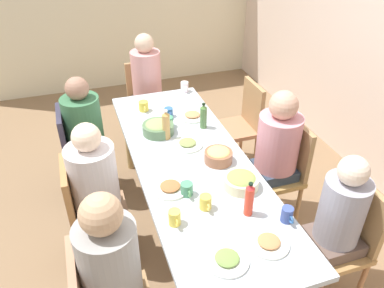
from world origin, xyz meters
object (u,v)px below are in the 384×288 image
at_px(cup_6, 144,106).
at_px(person_5, 276,147).
at_px(plate_2, 188,144).
at_px(cup_7, 187,189).
at_px(cup_5, 287,215).
at_px(person_2, 86,129).
at_px(cup_2, 169,112).
at_px(person_0, 147,82).
at_px(plate_0, 192,116).
at_px(bowl_2, 218,156).
at_px(bottle_1, 203,116).
at_px(cup_0, 185,87).
at_px(person_4, 96,184).
at_px(chair_0, 147,99).
at_px(chair_2, 79,150).
at_px(person_3, 113,271).
at_px(cup_1, 206,202).
at_px(cup_3, 175,218).
at_px(bowl_0, 241,181).
at_px(bottle_0, 166,125).
at_px(chair_6, 242,121).
at_px(person_1, 337,220).
at_px(bowl_1, 158,128).
at_px(bottle_2, 249,200).
at_px(chair_5, 283,168).
at_px(dining_table, 192,170).
at_px(plate_4, 269,243).
at_px(cup_4, 168,122).
at_px(chair_1, 344,237).
at_px(plate_3, 170,187).
at_px(chair_4, 88,210).

bearing_deg(cup_6, person_5, 44.83).
height_order(plate_2, cup_7, cup_7).
xyz_separation_m(person_5, cup_5, (0.75, -0.35, 0.07)).
height_order(person_2, cup_2, person_2).
relative_size(person_0, plate_0, 5.21).
relative_size(bowl_2, bottle_1, 0.92).
bearing_deg(cup_0, plate_0, -9.98).
bearing_deg(person_4, chair_0, 156.12).
height_order(chair_2, cup_2, chair_2).
height_order(person_3, plate_2, person_3).
relative_size(cup_1, cup_6, 0.92).
bearing_deg(person_4, cup_3, 35.32).
xyz_separation_m(bowl_0, bottle_1, (-0.80, 0.02, 0.06)).
xyz_separation_m(cup_1, bottle_0, (-0.86, -0.02, 0.07)).
distance_m(chair_0, chair_6, 1.10).
xyz_separation_m(person_0, person_1, (2.27, 0.69, -0.05)).
bearing_deg(bowl_1, cup_1, 3.62).
bearing_deg(bowl_0, bottle_2, -14.50).
distance_m(person_5, chair_6, 0.83).
distance_m(person_4, chair_5, 1.49).
height_order(person_4, cup_3, person_4).
relative_size(dining_table, cup_6, 19.68).
bearing_deg(cup_7, plate_0, 159.58).
height_order(chair_5, cup_3, chair_5).
distance_m(bowl_1, bowl_2, 0.61).
relative_size(chair_5, cup_3, 8.23).
bearing_deg(cup_3, plate_2, 157.06).
bearing_deg(bowl_1, plate_4, 12.35).
bearing_deg(bowl_1, cup_2, 147.03).
relative_size(person_1, bowl_1, 4.60).
bearing_deg(chair_6, cup_4, -72.01).
relative_size(chair_1, cup_0, 8.08).
distance_m(plate_2, cup_4, 0.33).
xyz_separation_m(chair_0, plate_3, (1.82, -0.23, 0.26)).
bearing_deg(chair_5, chair_1, 0.00).
bearing_deg(cup_1, person_0, 177.79).
bearing_deg(person_5, bowl_1, -118.79).
xyz_separation_m(cup_5, cup_7, (-0.41, -0.49, -0.01)).
bearing_deg(plate_3, cup_0, 158.86).
bearing_deg(bottle_0, person_2, -125.83).
bearing_deg(cup_5, person_4, -125.88).
xyz_separation_m(person_4, bottle_0, (-0.36, 0.60, 0.15)).
relative_size(person_4, plate_4, 5.17).
xyz_separation_m(dining_table, plate_3, (0.25, -0.23, 0.09)).
height_order(plate_0, cup_1, cup_1).
height_order(person_2, plate_2, person_2).
relative_size(person_0, cup_1, 11.28).
bearing_deg(chair_5, bowl_1, -116.40).
distance_m(cup_0, cup_3, 1.79).
height_order(chair_4, cup_4, chair_4).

